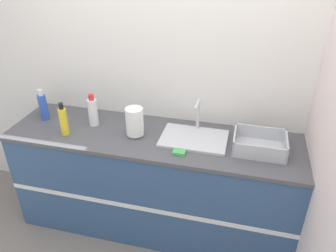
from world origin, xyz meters
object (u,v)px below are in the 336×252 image
object	(u,v)px
bottle_white_spray	(93,112)
bottle_blue	(43,106)
bottle_amber	(43,106)
sink	(194,137)
bottle_yellow	(64,121)
paper_towel_roll	(135,122)
dish_rack	(259,145)

from	to	relation	value
bottle_white_spray	bottle_blue	size ratio (longest dim) A/B	1.03
bottle_amber	bottle_blue	distance (m)	0.10
bottle_amber	sink	bearing A→B (deg)	-3.71
bottle_yellow	bottle_amber	distance (m)	0.43
bottle_yellow	bottle_white_spray	bearing A→B (deg)	50.64
sink	bottle_yellow	world-z (taller)	sink
bottle_yellow	bottle_white_spray	distance (m)	0.24
bottle_white_spray	bottle_amber	bearing A→B (deg)	172.52
sink	bottle_amber	size ratio (longest dim) A/B	2.81
paper_towel_roll	bottle_yellow	size ratio (longest dim) A/B	0.86
sink	paper_towel_roll	size ratio (longest dim) A/B	2.17
paper_towel_roll	bottle_yellow	distance (m)	0.55
paper_towel_roll	bottle_amber	world-z (taller)	paper_towel_roll
bottle_amber	bottle_blue	world-z (taller)	bottle_blue
sink	dish_rack	distance (m)	0.48
sink	dish_rack	xyz separation A→B (m)	(0.48, -0.03, 0.02)
dish_rack	bottle_yellow	world-z (taller)	bottle_yellow
paper_towel_roll	bottle_blue	xyz separation A→B (m)	(-0.83, 0.07, 0.00)
bottle_amber	bottle_blue	xyz separation A→B (m)	(0.05, -0.07, 0.04)
paper_towel_roll	dish_rack	world-z (taller)	paper_towel_roll
sink	paper_towel_roll	bearing A→B (deg)	-173.59
dish_rack	bottle_yellow	distance (m)	1.48
dish_rack	bottle_yellow	bearing A→B (deg)	-174.43
bottle_white_spray	sink	bearing A→B (deg)	-1.41
paper_towel_roll	bottle_amber	distance (m)	0.89
paper_towel_roll	dish_rack	bearing A→B (deg)	1.60
dish_rack	bottle_blue	size ratio (longest dim) A/B	1.40
dish_rack	bottle_blue	distance (m)	1.77
dish_rack	bottle_blue	bearing A→B (deg)	178.72
sink	bottle_white_spray	world-z (taller)	bottle_white_spray
bottle_amber	paper_towel_roll	bearing A→B (deg)	-8.88
paper_towel_roll	bottle_amber	size ratio (longest dim) A/B	1.29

